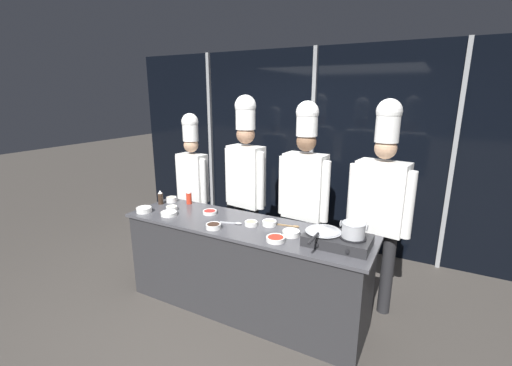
{
  "coord_description": "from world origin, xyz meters",
  "views": [
    {
      "loc": [
        1.55,
        -2.62,
        2.12
      ],
      "look_at": [
        0.0,
        0.25,
        1.25
      ],
      "focal_mm": 24.0,
      "sensor_mm": 36.0,
      "label": 1
    }
  ],
  "objects_px": {
    "prep_bowl_garlic": "(169,213)",
    "serving_spoon_solid": "(292,226)",
    "frying_pan": "(323,229)",
    "prep_bowl_ginger": "(251,223)",
    "squeeze_bottle_soy": "(160,198)",
    "serving_spoon_slotted": "(235,223)",
    "portable_stove": "(337,240)",
    "squeeze_bottle_chili": "(189,197)",
    "prep_bowl_chicken": "(171,199)",
    "prep_bowl_rice": "(144,209)",
    "stock_pot": "(354,229)",
    "chef_sous": "(246,172)",
    "prep_bowl_soy_glaze": "(213,226)",
    "prep_bowl_chili_flakes": "(276,238)",
    "prep_bowl_shrimp": "(269,223)",
    "chef_head": "(192,175)",
    "chef_pastry": "(381,196)",
    "chef_line": "(305,184)",
    "prep_bowl_bell_pepper": "(210,212)",
    "prep_bowl_noodles": "(172,208)",
    "prep_bowl_onion": "(291,233)"
  },
  "relations": [
    {
      "from": "prep_bowl_garlic",
      "to": "serving_spoon_solid",
      "type": "bearing_deg",
      "value": 14.47
    },
    {
      "from": "frying_pan",
      "to": "prep_bowl_ginger",
      "type": "xyz_separation_m",
      "value": [
        -0.71,
        0.04,
        -0.1
      ]
    },
    {
      "from": "squeeze_bottle_soy",
      "to": "serving_spoon_slotted",
      "type": "relative_size",
      "value": 0.73
    },
    {
      "from": "portable_stove",
      "to": "squeeze_bottle_chili",
      "type": "xyz_separation_m",
      "value": [
        -1.76,
        0.27,
        0.03
      ]
    },
    {
      "from": "frying_pan",
      "to": "prep_bowl_chicken",
      "type": "distance_m",
      "value": 1.88
    },
    {
      "from": "squeeze_bottle_chili",
      "to": "prep_bowl_rice",
      "type": "relative_size",
      "value": 1.04
    },
    {
      "from": "stock_pot",
      "to": "prep_bowl_garlic",
      "type": "distance_m",
      "value": 1.83
    },
    {
      "from": "chef_sous",
      "to": "stock_pot",
      "type": "bearing_deg",
      "value": 161.65
    },
    {
      "from": "serving_spoon_slotted",
      "to": "prep_bowl_chicken",
      "type": "bearing_deg",
      "value": 166.93
    },
    {
      "from": "serving_spoon_slotted",
      "to": "prep_bowl_soy_glaze",
      "type": "bearing_deg",
      "value": -120.62
    },
    {
      "from": "portable_stove",
      "to": "prep_bowl_chili_flakes",
      "type": "height_order",
      "value": "portable_stove"
    },
    {
      "from": "prep_bowl_rice",
      "to": "prep_bowl_ginger",
      "type": "relative_size",
      "value": 1.3
    },
    {
      "from": "prep_bowl_shrimp",
      "to": "chef_head",
      "type": "height_order",
      "value": "chef_head"
    },
    {
      "from": "prep_bowl_chili_flakes",
      "to": "chef_pastry",
      "type": "relative_size",
      "value": 0.08
    },
    {
      "from": "chef_pastry",
      "to": "serving_spoon_solid",
      "type": "bearing_deg",
      "value": 41.86
    },
    {
      "from": "prep_bowl_garlic",
      "to": "prep_bowl_ginger",
      "type": "bearing_deg",
      "value": 10.44
    },
    {
      "from": "frying_pan",
      "to": "prep_bowl_chicken",
      "type": "xyz_separation_m",
      "value": [
        -1.86,
        0.24,
        -0.09
      ]
    },
    {
      "from": "stock_pot",
      "to": "squeeze_bottle_chili",
      "type": "distance_m",
      "value": 1.91
    },
    {
      "from": "frying_pan",
      "to": "prep_bowl_shrimp",
      "type": "distance_m",
      "value": 0.58
    },
    {
      "from": "squeeze_bottle_chili",
      "to": "chef_pastry",
      "type": "bearing_deg",
      "value": 10.83
    },
    {
      "from": "chef_line",
      "to": "serving_spoon_solid",
      "type": "bearing_deg",
      "value": 101.83
    },
    {
      "from": "prep_bowl_soy_glaze",
      "to": "chef_pastry",
      "type": "xyz_separation_m",
      "value": [
        1.32,
        0.84,
        0.26
      ]
    },
    {
      "from": "serving_spoon_solid",
      "to": "chef_pastry",
      "type": "bearing_deg",
      "value": 33.5
    },
    {
      "from": "portable_stove",
      "to": "prep_bowl_rice",
      "type": "distance_m",
      "value": 2.01
    },
    {
      "from": "prep_bowl_shrimp",
      "to": "squeeze_bottle_soy",
      "type": "bearing_deg",
      "value": -179.74
    },
    {
      "from": "frying_pan",
      "to": "serving_spoon_solid",
      "type": "xyz_separation_m",
      "value": [
        -0.35,
        0.2,
        -0.11
      ]
    },
    {
      "from": "chef_line",
      "to": "chef_pastry",
      "type": "relative_size",
      "value": 0.99
    },
    {
      "from": "serving_spoon_solid",
      "to": "chef_head",
      "type": "distance_m",
      "value": 1.69
    },
    {
      "from": "frying_pan",
      "to": "prep_bowl_soy_glaze",
      "type": "relative_size",
      "value": 3.68
    },
    {
      "from": "prep_bowl_chili_flakes",
      "to": "serving_spoon_slotted",
      "type": "xyz_separation_m",
      "value": [
        -0.51,
        0.17,
        -0.02
      ]
    },
    {
      "from": "stock_pot",
      "to": "prep_bowl_rice",
      "type": "height_order",
      "value": "stock_pot"
    },
    {
      "from": "prep_bowl_bell_pepper",
      "to": "chef_head",
      "type": "bearing_deg",
      "value": 139.09
    },
    {
      "from": "prep_bowl_soy_glaze",
      "to": "portable_stove",
      "type": "bearing_deg",
      "value": 9.8
    },
    {
      "from": "frying_pan",
      "to": "squeeze_bottle_soy",
      "type": "distance_m",
      "value": 1.92
    },
    {
      "from": "frying_pan",
      "to": "serving_spoon_solid",
      "type": "distance_m",
      "value": 0.42
    },
    {
      "from": "prep_bowl_noodles",
      "to": "chef_sous",
      "type": "height_order",
      "value": "chef_sous"
    },
    {
      "from": "stock_pot",
      "to": "serving_spoon_slotted",
      "type": "distance_m",
      "value": 1.12
    },
    {
      "from": "frying_pan",
      "to": "prep_bowl_noodles",
      "type": "bearing_deg",
      "value": 179.34
    },
    {
      "from": "prep_bowl_noodles",
      "to": "prep_bowl_shrimp",
      "type": "bearing_deg",
      "value": 5.64
    },
    {
      "from": "prep_bowl_noodles",
      "to": "stock_pot",
      "type": "bearing_deg",
      "value": -0.44
    },
    {
      "from": "frying_pan",
      "to": "prep_bowl_onion",
      "type": "xyz_separation_m",
      "value": [
        -0.29,
        0.0,
        -0.09
      ]
    },
    {
      "from": "prep_bowl_chicken",
      "to": "prep_bowl_shrimp",
      "type": "relative_size",
      "value": 0.89
    },
    {
      "from": "squeeze_bottle_chili",
      "to": "prep_bowl_garlic",
      "type": "distance_m",
      "value": 0.4
    },
    {
      "from": "prep_bowl_chicken",
      "to": "chef_sous",
      "type": "xyz_separation_m",
      "value": [
        0.74,
        0.42,
        0.32
      ]
    },
    {
      "from": "squeeze_bottle_chili",
      "to": "prep_bowl_bell_pepper",
      "type": "relative_size",
      "value": 1.14
    },
    {
      "from": "prep_bowl_noodles",
      "to": "chef_sous",
      "type": "distance_m",
      "value": 0.9
    },
    {
      "from": "prep_bowl_bell_pepper",
      "to": "serving_spoon_slotted",
      "type": "height_order",
      "value": "prep_bowl_bell_pepper"
    },
    {
      "from": "chef_sous",
      "to": "chef_pastry",
      "type": "relative_size",
      "value": 1.01
    },
    {
      "from": "prep_bowl_chicken",
      "to": "chef_line",
      "type": "xyz_separation_m",
      "value": [
        1.45,
        0.41,
        0.27
      ]
    },
    {
      "from": "prep_bowl_chili_flakes",
      "to": "chef_sous",
      "type": "height_order",
      "value": "chef_sous"
    }
  ]
}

